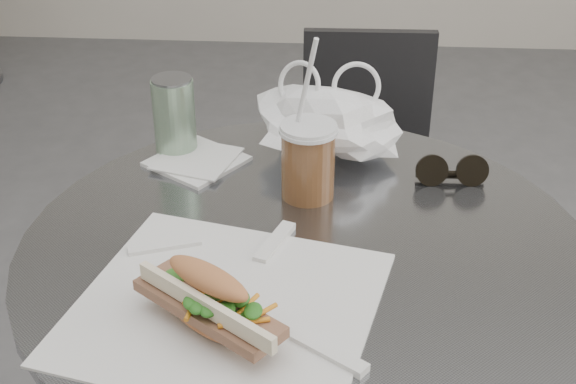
# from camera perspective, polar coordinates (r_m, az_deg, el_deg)

# --- Properties ---
(chair_far) EXTENTS (0.39, 0.39, 0.73)m
(chair_far) POSITION_cam_1_polar(r_m,az_deg,el_deg) (1.90, 5.47, -1.60)
(chair_far) COLOR #2A2A2D
(chair_far) RESTS_ON ground
(sandwich_paper) EXTENTS (0.41, 0.39, 0.00)m
(sandwich_paper) POSITION_cam_1_polar(r_m,az_deg,el_deg) (0.95, -4.48, -8.10)
(sandwich_paper) COLOR white
(sandwich_paper) RESTS_ON cafe_table
(banh_mi) EXTENTS (0.24, 0.22, 0.08)m
(banh_mi) POSITION_cam_1_polar(r_m,az_deg,el_deg) (0.90, -5.67, -7.77)
(banh_mi) COLOR #B77545
(banh_mi) RESTS_ON sandwich_paper
(iced_coffee) EXTENTS (0.08, 0.08, 0.24)m
(iced_coffee) POSITION_cam_1_polar(r_m,az_deg,el_deg) (1.14, 1.43, 2.34)
(iced_coffee) COLOR brown
(iced_coffee) RESTS_ON cafe_table
(sunglasses) EXTENTS (0.11, 0.03, 0.05)m
(sunglasses) POSITION_cam_1_polar(r_m,az_deg,el_deg) (1.21, 11.55, 1.38)
(sunglasses) COLOR black
(sunglasses) RESTS_ON cafe_table
(plastic_bag) EXTENTS (0.25, 0.21, 0.11)m
(plastic_bag) POSITION_cam_1_polar(r_m,az_deg,el_deg) (1.25, 2.75, 4.79)
(plastic_bag) COLOR white
(plastic_bag) RESTS_ON cafe_table
(napkin_stack) EXTENTS (0.17, 0.17, 0.01)m
(napkin_stack) POSITION_cam_1_polar(r_m,az_deg,el_deg) (1.26, -6.50, 2.25)
(napkin_stack) COLOR white
(napkin_stack) RESTS_ON cafe_table
(drink_can) EXTENTS (0.07, 0.07, 0.13)m
(drink_can) POSITION_cam_1_polar(r_m,az_deg,el_deg) (1.27, -8.09, 5.38)
(drink_can) COLOR #4F8752
(drink_can) RESTS_ON cafe_table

